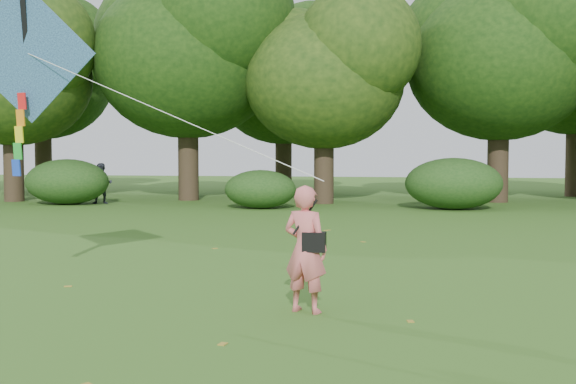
# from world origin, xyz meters

# --- Properties ---
(ground) EXTENTS (100.00, 100.00, 0.00)m
(ground) POSITION_xyz_m (0.00, 0.00, 0.00)
(ground) COLOR #265114
(ground) RESTS_ON ground
(man_kite_flyer) EXTENTS (0.71, 0.58, 1.68)m
(man_kite_flyer) POSITION_xyz_m (0.15, 0.46, 0.84)
(man_kite_flyer) COLOR #DB6768
(man_kite_flyer) RESTS_ON ground
(bystander_left) EXTENTS (0.95, 0.84, 1.64)m
(bystander_left) POSITION_xyz_m (-10.71, 18.22, 0.82)
(bystander_left) COLOR #292C36
(bystander_left) RESTS_ON ground
(crossbody_bag) EXTENTS (0.43, 0.20, 0.69)m
(crossbody_bag) POSITION_xyz_m (0.27, 0.42, 0.95)
(crossbody_bag) COLOR black
(crossbody_bag) RESTS_ON ground
(flying_kite) EXTENTS (5.88, 1.48, 2.99)m
(flying_kite) POSITION_xyz_m (-4.37, 1.52, 3.59)
(flying_kite) COLOR #2936B5
(flying_kite) RESTS_ON ground
(tree_line) EXTENTS (54.70, 15.30, 9.48)m
(tree_line) POSITION_xyz_m (1.67, 22.88, 5.60)
(tree_line) COLOR #3A2D1E
(tree_line) RESTS_ON ground
(shrub_band) EXTENTS (39.15, 3.22, 1.88)m
(shrub_band) POSITION_xyz_m (-0.72, 17.60, 0.86)
(shrub_band) COLOR #264919
(shrub_band) RESTS_ON ground
(fallen_leaves) EXTENTS (7.37, 13.24, 0.01)m
(fallen_leaves) POSITION_xyz_m (-0.53, 3.99, 0.01)
(fallen_leaves) COLOR olive
(fallen_leaves) RESTS_ON ground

